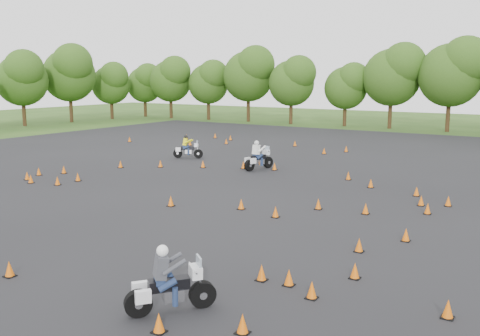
{
  "coord_description": "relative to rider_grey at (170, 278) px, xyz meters",
  "views": [
    {
      "loc": [
        14.14,
        -18.44,
        5.77
      ],
      "look_at": [
        0.0,
        4.0,
        1.2
      ],
      "focal_mm": 40.0,
      "sensor_mm": 36.0,
      "label": 1
    }
  ],
  "objects": [
    {
      "name": "rider_grey",
      "position": [
        0.0,
        0.0,
        0.0
      ],
      "size": [
        1.96,
        2.25,
        1.77
      ],
      "primitive_type": null,
      "rotation": [
        0.0,
        0.0,
        0.91
      ],
      "color": "#3E3F45",
      "rests_on": "ground"
    },
    {
      "name": "traffic_cones",
      "position": [
        -6.15,
        14.56,
        -0.66
      ],
      "size": [
        35.86,
        32.92,
        0.45
      ],
      "color": "#DF5F09",
      "rests_on": "asphalt_pad"
    },
    {
      "name": "rider_white",
      "position": [
        -8.48,
        18.88,
        0.03
      ],
      "size": [
        1.29,
        2.48,
        1.83
      ],
      "primitive_type": null,
      "rotation": [
        0.0,
        0.0,
        1.32
      ],
      "color": "white",
      "rests_on": "ground"
    },
    {
      "name": "treeline",
      "position": [
        -4.71,
        44.27,
        3.74
      ],
      "size": [
        86.92,
        32.21,
        11.06
      ],
      "color": "#2D4E16",
      "rests_on": "ground"
    },
    {
      "name": "asphalt_pad",
      "position": [
        -6.06,
        14.82,
        -0.89
      ],
      "size": [
        62.0,
        62.0,
        0.0
      ],
      "primitive_type": "plane",
      "color": "black",
      "rests_on": "ground"
    },
    {
      "name": "ground",
      "position": [
        -6.06,
        8.82,
        -0.89
      ],
      "size": [
        140.0,
        140.0,
        0.0
      ],
      "primitive_type": "plane",
      "color": "#2D5119",
      "rests_on": "ground"
    },
    {
      "name": "rider_yellow",
      "position": [
        -15.08,
        20.18,
        -0.07
      ],
      "size": [
        2.2,
        1.5,
        1.64
      ],
      "primitive_type": null,
      "rotation": [
        0.0,
        0.0,
        0.44
      ],
      "color": "yellow",
      "rests_on": "ground"
    }
  ]
}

